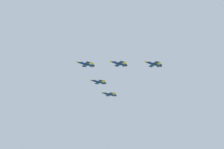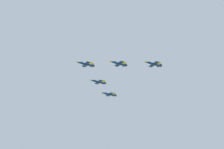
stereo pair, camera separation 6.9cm
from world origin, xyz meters
TOP-DOWN VIEW (x-y plane):
  - jet_lead at (-28.31, -21.85)m, footprint 13.78×8.92m
  - jet_left_wingman at (-49.39, -13.53)m, footprint 13.52×8.78m
  - jet_right_wingman at (-39.92, -41.31)m, footprint 13.45×8.76m
  - jet_left_outer at (-70.47, -5.21)m, footprint 13.80×8.94m
  - jet_right_outer at (-51.52, -60.78)m, footprint 14.08×9.16m

SIDE VIEW (x-z plane):
  - jet_right_outer at x=-51.52m, z-range 139.59..142.64m
  - jet_left_outer at x=-70.47m, z-range 140.39..143.37m
  - jet_right_wingman at x=-39.92m, z-range 140.99..143.91m
  - jet_left_wingman at x=-49.39m, z-range 142.89..145.82m
  - jet_lead at x=-28.31m, z-range 144.69..147.67m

